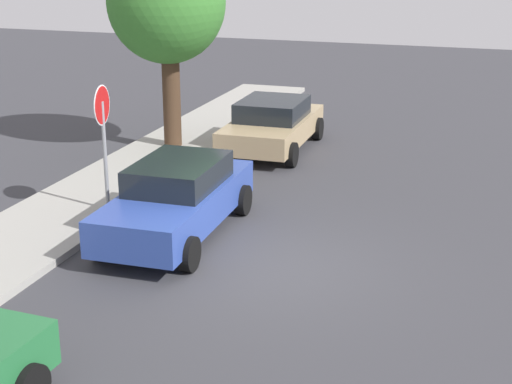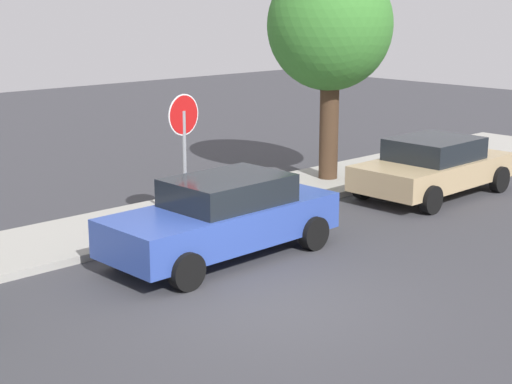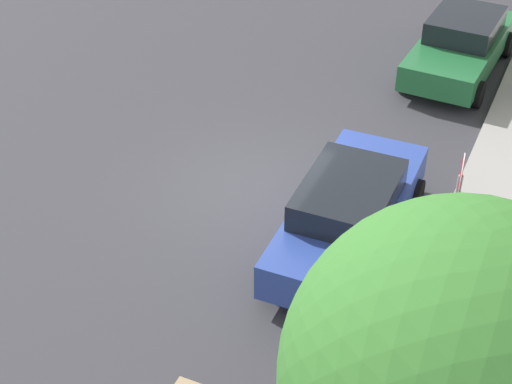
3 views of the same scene
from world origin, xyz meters
The scene contains 6 objects.
ground_plane centered at (0.00, 0.00, 0.00)m, with size 60.00×60.00×0.00m, color #38383D.
sidewalk_curb centered at (0.00, 4.90, 0.07)m, with size 32.00×2.45×0.14m, color #9E9B93.
stop_sign centered at (1.46, 4.08, 1.93)m, with size 0.82×0.13×2.78m.
parked_car_blue centered at (0.90, 2.24, 0.76)m, with size 4.54×2.02×1.48m.
parked_car_green centered at (-6.70, 2.51, 0.74)m, with size 4.45×2.16×1.46m.
street_tree_mid_block centered at (6.75, 5.01, 3.92)m, with size 3.10×3.10×5.58m.
Camera 3 is at (11.50, 5.29, 9.18)m, focal length 55.00 mm.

